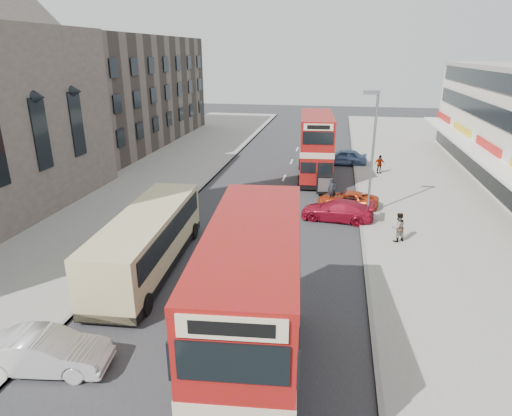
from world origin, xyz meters
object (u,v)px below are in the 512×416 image
Objects in this scene: car_left_front at (46,352)px; car_right_a at (337,210)px; street_lamp at (372,145)px; bus_second at (316,147)px; car_right_b at (348,200)px; cyclist at (332,197)px; bus_main at (253,312)px; coach at (148,239)px; car_right_c at (343,157)px; pedestrian_near at (398,227)px; pedestrian_far at (379,164)px.

car_right_a is at bearing -38.61° from car_left_front.
street_lamp reaches higher than bus_second.
car_right_b is at bearing 106.21° from bus_second.
street_lamp is 3.92× the size of cyclist.
bus_main reaches higher than car_right_a.
car_right_a is at bearing 39.00° from coach.
car_right_a is 2.68m from car_right_b.
car_right_b is (-1.21, 1.28, -4.20)m from street_lamp.
car_right_c is at bearing 63.94° from coach.
car_right_a is 2.68× the size of pedestrian_near.
bus_main is 9.88m from coach.
car_right_a is 12.39m from pedestrian_far.
street_lamp is at bearing 130.27° from car_right_a.
car_right_b is at bearing -10.07° from cyclist.
pedestrian_far is 10.05m from cyclist.
car_left_front is at bearing -131.14° from pedestrian_far.
car_right_a is (9.22, 8.53, -0.95)m from coach.
bus_main reaches higher than car_right_b.
pedestrian_far reaches higher than car_right_c.
car_right_a is at bearing -7.93° from car_right_b.
pedestrian_near is (13.07, 13.08, 0.30)m from car_left_front.
street_lamp reaches higher than car_left_front.
car_right_a is at bearing -88.36° from cyclist.
street_lamp is 1.95× the size of car_right_b.
car_right_a is 1.05× the size of car_right_c.
car_right_c is (9.67, 23.61, -0.86)m from coach.
cyclist is at bearing -33.92° from car_left_front.
car_right_b is at bearing -96.43° from pedestrian_near.
pedestrian_near is (2.95, -18.17, 0.26)m from car_right_c.
cyclist is (-0.42, 2.64, 0.02)m from car_right_a.
bus_second is 5.87× the size of pedestrian_far.
pedestrian_near is at bearing 108.30° from bus_second.
cyclist is (8.80, 11.17, -0.93)m from coach.
street_lamp is at bearing -41.30° from car_left_front.
coach is at bearing -20.29° from car_right_c.
car_right_c is (-1.48, 13.77, -4.03)m from street_lamp.
bus_second is at bearing 114.83° from street_lamp.
car_right_a is 2.83× the size of pedestrian_far.
bus_main is 1.03× the size of bus_second.
car_right_a is 4.61m from pedestrian_near.
street_lamp is 5.98m from pedestrian_near.
car_right_b is (3.25, 18.28, -2.27)m from bus_main.
bus_second reaches higher than pedestrian_far.
street_lamp reaches higher than car_right_a.
car_right_c is at bearing -25.68° from car_left_front.
street_lamp is 15.20m from coach.
pedestrian_near reaches higher than car_left_front.
car_left_front is (-7.14, -0.47, -2.14)m from bus_main.
car_right_a is at bearing -145.93° from street_lamp.
car_right_c is (2.98, 30.77, -2.10)m from bus_main.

